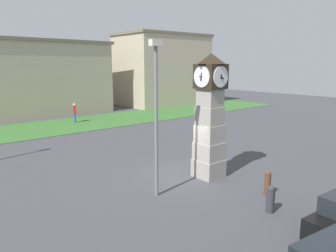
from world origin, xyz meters
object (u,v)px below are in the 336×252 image
(bollard_mid_row, at_px, (268,183))
(pedestrian_near_bench, at_px, (75,112))
(bollard_near_tower, at_px, (270,199))
(clock_tower, at_px, (210,117))
(street_lamp_near_road, at_px, (156,108))

(bollard_mid_row, xyz_separation_m, pedestrian_near_bench, (1.41, 20.78, 0.48))
(bollard_mid_row, bearing_deg, bollard_near_tower, -143.69)
(clock_tower, relative_size, pedestrian_near_bench, 3.27)
(bollard_near_tower, relative_size, pedestrian_near_bench, 0.58)
(bollard_near_tower, bearing_deg, bollard_mid_row, 36.31)
(pedestrian_near_bench, relative_size, street_lamp_near_road, 0.29)
(pedestrian_near_bench, height_order, street_lamp_near_road, street_lamp_near_road)
(clock_tower, height_order, street_lamp_near_road, street_lamp_near_road)
(clock_tower, xyz_separation_m, street_lamp_near_road, (-3.29, -0.17, 0.71))
(pedestrian_near_bench, bearing_deg, bollard_near_tower, -97.05)
(bollard_mid_row, relative_size, street_lamp_near_road, 0.17)
(clock_tower, relative_size, bollard_near_tower, 5.67)
(bollard_mid_row, distance_m, pedestrian_near_bench, 20.83)
(bollard_near_tower, bearing_deg, clock_tower, 74.07)
(street_lamp_near_road, bearing_deg, bollard_mid_row, -40.74)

